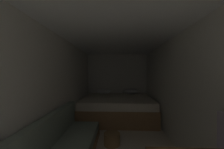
# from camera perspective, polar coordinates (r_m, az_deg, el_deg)

# --- Properties ---
(wall_back) EXTENTS (2.33, 0.05, 2.13)m
(wall_back) POSITION_cam_1_polar(r_m,az_deg,el_deg) (4.94, 2.27, -3.40)
(wall_back) COLOR silver
(wall_back) RESTS_ON ground
(wall_left) EXTENTS (0.05, 5.20, 2.13)m
(wall_left) POSITION_cam_1_polar(r_m,az_deg,el_deg) (2.60, -24.02, -7.00)
(wall_left) COLOR silver
(wall_left) RESTS_ON ground
(wall_right) EXTENTS (0.05, 5.20, 2.13)m
(wall_right) POSITION_cam_1_polar(r_m,az_deg,el_deg) (2.60, 28.57, -7.02)
(wall_right) COLOR silver
(wall_right) RESTS_ON ground
(ceiling_slab) EXTENTS (2.33, 5.20, 0.05)m
(ceiling_slab) POSITION_cam_1_polar(r_m,az_deg,el_deg) (2.43, 2.29, 18.54)
(ceiling_slab) COLOR white
(ceiling_slab) RESTS_ON wall_left
(bed) EXTENTS (2.11, 1.71, 0.84)m
(bed) POSITION_cam_1_polar(r_m,az_deg,el_deg) (4.16, 2.27, -14.32)
(bed) COLOR #9E7247
(bed) RESTS_ON ground
(wicker_basket) EXTENTS (0.32, 0.32, 0.22)m
(wicker_basket) POSITION_cam_1_polar(r_m,az_deg,el_deg) (2.83, -0.02, -26.60)
(wicker_basket) COLOR olive
(wicker_basket) RESTS_ON ground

